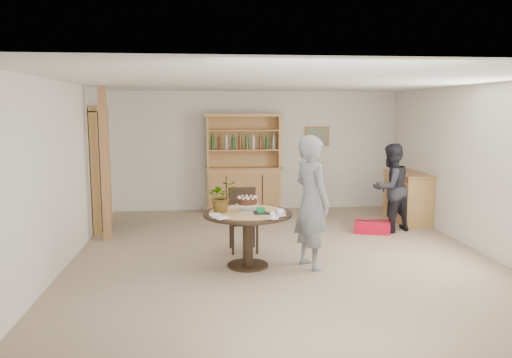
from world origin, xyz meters
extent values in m
plane|color=tan|center=(0.00, 0.00, 0.00)|extent=(7.00, 7.00, 0.00)
cube|color=white|center=(0.00, 3.50, 1.25)|extent=(6.00, 0.04, 2.50)
cube|color=white|center=(0.00, -3.50, 1.25)|extent=(6.00, 0.04, 2.50)
cube|color=white|center=(-3.00, 0.00, 1.25)|extent=(0.04, 7.00, 2.50)
cube|color=white|center=(3.00, 0.00, 1.25)|extent=(0.04, 7.00, 2.50)
cube|color=white|center=(0.00, 0.00, 2.50)|extent=(6.00, 7.00, 0.04)
cube|color=tan|center=(1.30, 3.47, 1.55)|extent=(0.52, 0.03, 0.42)
cube|color=#59724C|center=(1.30, 3.45, 1.55)|extent=(0.44, 0.02, 0.34)
cube|color=black|center=(-2.94, 2.00, 1.05)|extent=(0.10, 0.90, 2.10)
cube|color=tan|center=(-2.92, 1.50, 1.05)|extent=(0.12, 0.10, 2.10)
cube|color=tan|center=(-2.92, 2.50, 1.05)|extent=(0.12, 0.10, 2.10)
cube|color=tan|center=(-2.92, 2.00, 2.13)|extent=(0.12, 1.10, 0.10)
cube|color=tan|center=(-2.70, 1.20, 1.25)|extent=(0.12, 0.12, 2.50)
cube|color=tan|center=(-0.30, 3.24, 0.45)|extent=(1.50, 0.50, 0.90)
cube|color=tan|center=(-0.30, 3.24, 0.92)|extent=(1.56, 0.54, 0.04)
cube|color=tan|center=(-0.30, 3.34, 1.47)|extent=(1.50, 0.04, 1.06)
cube|color=tan|center=(-1.03, 3.19, 1.47)|extent=(0.04, 0.34, 1.06)
cube|color=tan|center=(0.43, 3.19, 1.47)|extent=(0.04, 0.34, 1.06)
cube|color=tan|center=(-0.30, 3.19, 1.30)|extent=(1.44, 0.32, 0.03)
cube|color=tan|center=(-0.30, 3.19, 1.70)|extent=(1.44, 0.32, 0.03)
cube|color=tan|center=(-0.30, 3.19, 2.01)|extent=(1.62, 0.40, 0.06)
cylinder|color=#194C1E|center=(-0.86, 3.19, 1.46)|extent=(0.07, 0.07, 0.28)
cylinder|color=#4C2D14|center=(-0.70, 3.19, 1.46)|extent=(0.07, 0.07, 0.28)
cylinder|color=#B2BFB2|center=(-0.54, 3.19, 1.46)|extent=(0.07, 0.07, 0.28)
cylinder|color=#194C1E|center=(-0.38, 3.19, 1.46)|extent=(0.07, 0.07, 0.28)
cylinder|color=#4C2D14|center=(-0.22, 3.19, 1.46)|extent=(0.07, 0.07, 0.28)
cylinder|color=#B2BFB2|center=(-0.06, 3.19, 1.46)|extent=(0.07, 0.07, 0.28)
cylinder|color=#194C1E|center=(0.10, 3.19, 1.46)|extent=(0.07, 0.07, 0.28)
cylinder|color=#4C2D14|center=(0.26, 3.19, 1.46)|extent=(0.07, 0.07, 0.28)
cube|color=tan|center=(2.74, 2.00, 0.45)|extent=(0.50, 1.20, 0.90)
cube|color=tan|center=(2.74, 2.00, 0.92)|extent=(0.54, 1.26, 0.04)
cylinder|color=black|center=(-0.53, -0.44, 0.73)|extent=(1.20, 1.20, 0.04)
cylinder|color=black|center=(-0.53, -0.44, 0.36)|extent=(0.14, 0.14, 0.70)
cylinder|color=black|center=(-0.53, -0.44, 0.01)|extent=(0.56, 0.56, 0.03)
cylinder|color=tan|center=(-0.53, -0.44, 0.76)|extent=(1.04, 1.04, 0.01)
cube|color=black|center=(-0.53, 0.31, 0.45)|extent=(0.44, 0.44, 0.04)
cube|color=black|center=(-0.54, 0.50, 0.70)|extent=(0.42, 0.05, 0.46)
cube|color=black|center=(-0.54, 0.50, 0.92)|extent=(0.42, 0.06, 0.05)
cube|color=black|center=(-0.70, 0.12, 0.22)|extent=(0.03, 0.03, 0.44)
cube|color=black|center=(-0.34, 0.14, 0.22)|extent=(0.04, 0.03, 0.44)
cube|color=black|center=(-0.71, 0.48, 0.22)|extent=(0.03, 0.04, 0.44)
cube|color=black|center=(-0.35, 0.50, 0.22)|extent=(0.04, 0.03, 0.44)
cylinder|color=white|center=(-0.53, -0.39, 0.77)|extent=(0.28, 0.28, 0.01)
cylinder|color=white|center=(-0.53, -0.39, 0.81)|extent=(0.05, 0.05, 0.08)
cylinder|color=white|center=(-0.53, -0.39, 0.85)|extent=(0.30, 0.30, 0.01)
cylinder|color=#432213|center=(-0.53, -0.39, 0.90)|extent=(0.26, 0.26, 0.09)
cylinder|color=white|center=(-0.53, -0.39, 0.95)|extent=(0.08, 0.08, 0.01)
sphere|color=white|center=(-0.41, -0.39, 0.95)|extent=(0.04, 0.04, 0.04)
sphere|color=white|center=(-0.42, -0.33, 0.95)|extent=(0.04, 0.04, 0.04)
sphere|color=white|center=(-0.47, -0.29, 0.95)|extent=(0.04, 0.04, 0.04)
sphere|color=white|center=(-0.53, -0.27, 0.95)|extent=(0.04, 0.04, 0.04)
sphere|color=white|center=(-0.59, -0.29, 0.95)|extent=(0.04, 0.04, 0.04)
sphere|color=white|center=(-0.63, -0.33, 0.95)|extent=(0.04, 0.04, 0.04)
sphere|color=white|center=(-0.65, -0.39, 0.95)|extent=(0.04, 0.04, 0.04)
sphere|color=white|center=(-0.63, -0.45, 0.95)|extent=(0.04, 0.04, 0.04)
sphere|color=white|center=(-0.59, -0.49, 0.95)|extent=(0.04, 0.04, 0.04)
sphere|color=white|center=(-0.53, -0.51, 0.95)|extent=(0.04, 0.04, 0.04)
sphere|color=white|center=(-0.47, -0.49, 0.95)|extent=(0.04, 0.04, 0.04)
sphere|color=white|center=(-0.42, -0.45, 0.95)|extent=(0.04, 0.04, 0.04)
imported|color=#3F7233|center=(-0.88, -0.39, 0.97)|extent=(0.47, 0.44, 0.42)
cube|color=black|center=(-0.31, -0.56, 0.77)|extent=(0.30, 0.20, 0.01)
cube|color=#0D7532|center=(-0.37, -0.56, 0.80)|extent=(0.10, 0.10, 0.06)
cube|color=#0D7532|center=(-0.37, -0.56, 0.83)|extent=(0.11, 0.02, 0.01)
cylinder|color=white|center=(-0.13, -0.72, 0.76)|extent=(0.15, 0.15, 0.01)
imported|color=white|center=(-0.13, -0.72, 0.81)|extent=(0.10, 0.10, 0.08)
cylinder|color=white|center=(-0.25, -0.89, 0.76)|extent=(0.15, 0.15, 0.01)
imported|color=white|center=(-0.25, -0.89, 0.81)|extent=(0.08, 0.08, 0.07)
cube|color=white|center=(-0.98, -0.64, 0.78)|extent=(0.14, 0.08, 0.03)
cube|color=white|center=(-0.95, -0.76, 0.78)|extent=(0.16, 0.11, 0.03)
cube|color=white|center=(-0.89, -0.86, 0.78)|extent=(0.16, 0.14, 0.03)
imported|color=slate|center=(0.32, -0.54, 0.90)|extent=(0.65, 0.77, 1.79)
imported|color=black|center=(2.12, 1.28, 0.77)|extent=(0.92, 0.84, 1.54)
cube|color=red|center=(1.79, 1.22, 0.10)|extent=(0.70, 0.57, 0.20)
cube|color=black|center=(1.79, 1.22, 0.20)|extent=(0.54, 0.21, 0.01)
camera|label=1|loc=(-1.09, -7.00, 2.13)|focal=35.00mm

